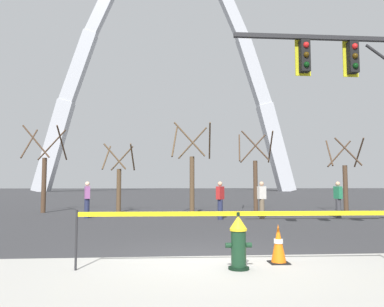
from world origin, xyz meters
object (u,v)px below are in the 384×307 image
(fire_hydrant, at_px, (238,242))
(pedestrian_walking_right, at_px, (338,199))
(traffic_cone_by_hydrant, at_px, (278,244))
(pedestrian_standing_center, at_px, (262,200))
(monument_arch, at_px, (168,75))
(pedestrian_near_trees, at_px, (220,200))
(pedestrian_walking_left, at_px, (87,199))

(fire_hydrant, distance_m, pedestrian_walking_right, 11.34)
(fire_hydrant, distance_m, traffic_cone_by_hydrant, 0.96)
(fire_hydrant, xyz_separation_m, pedestrian_standing_center, (2.93, 9.43, 0.35))
(pedestrian_walking_right, bearing_deg, monument_arch, 96.62)
(traffic_cone_by_hydrant, bearing_deg, pedestrian_standing_center, 76.98)
(monument_arch, bearing_deg, pedestrian_standing_center, -86.65)
(fire_hydrant, xyz_separation_m, pedestrian_walking_right, (6.32, 9.41, 0.35))
(traffic_cone_by_hydrant, relative_size, pedestrian_near_trees, 0.46)
(pedestrian_standing_center, distance_m, pedestrian_walking_right, 3.39)
(fire_hydrant, xyz_separation_m, traffic_cone_by_hydrant, (0.85, 0.44, -0.11))
(pedestrian_standing_center, relative_size, pedestrian_near_trees, 1.00)
(fire_hydrant, xyz_separation_m, monument_arch, (-0.51, 68.21, 22.95))
(pedestrian_walking_left, relative_size, pedestrian_walking_right, 1.00)
(traffic_cone_by_hydrant, relative_size, monument_arch, 0.01)
(monument_arch, bearing_deg, pedestrian_walking_left, -94.06)
(monument_arch, bearing_deg, fire_hydrant, -89.57)
(pedestrian_near_trees, bearing_deg, monument_arch, 91.55)
(fire_hydrant, bearing_deg, monument_arch, 90.43)
(monument_arch, height_order, pedestrian_walking_left, monument_arch)
(fire_hydrant, distance_m, monument_arch, 71.97)
(pedestrian_near_trees, bearing_deg, pedestrian_standing_center, 7.23)
(fire_hydrant, relative_size, monument_arch, 0.02)
(monument_arch, xyz_separation_m, pedestrian_walking_left, (-4.11, -57.95, -22.60))
(monument_arch, xyz_separation_m, pedestrian_standing_center, (3.44, -58.78, -22.60))
(fire_hydrant, bearing_deg, pedestrian_near_trees, 83.27)
(pedestrian_near_trees, bearing_deg, pedestrian_walking_right, 2.31)
(pedestrian_walking_left, distance_m, pedestrian_walking_right, 10.97)
(pedestrian_walking_left, distance_m, pedestrian_near_trees, 5.80)
(traffic_cone_by_hydrant, distance_m, pedestrian_walking_right, 10.52)
(traffic_cone_by_hydrant, bearing_deg, pedestrian_walking_left, 119.11)
(pedestrian_standing_center, height_order, pedestrian_near_trees, same)
(monument_arch, distance_m, pedestrian_standing_center, 63.07)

